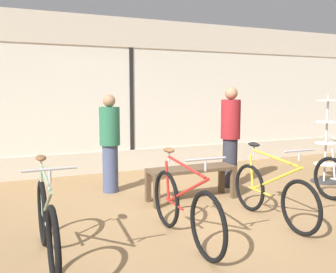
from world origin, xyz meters
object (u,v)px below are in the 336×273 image
at_px(display_bench, 192,174).
at_px(accessory_rack, 326,147).
at_px(bicycle_right, 272,193).
at_px(customer_by_window, 110,141).
at_px(customer_near_rack, 230,135).
at_px(bicycle_far_left, 47,224).
at_px(bicycle_left, 184,207).

bearing_deg(display_bench, accessory_rack, 0.27).
height_order(bicycle_right, display_bench, bicycle_right).
distance_m(bicycle_right, display_bench, 1.39).
xyz_separation_m(display_bench, customer_by_window, (-1.04, 0.97, 0.44)).
xyz_separation_m(bicycle_right, customer_near_rack, (0.48, 1.74, 0.56)).
height_order(bicycle_far_left, bicycle_left, bicycle_far_left).
height_order(accessory_rack, customer_by_window, customer_by_window).
bearing_deg(bicycle_far_left, bicycle_left, -2.43).
bearing_deg(customer_near_rack, bicycle_right, -105.43).
height_order(bicycle_far_left, display_bench, bicycle_far_left).
distance_m(customer_near_rack, customer_by_window, 2.10).
bearing_deg(customer_near_rack, customer_by_window, 165.98).
xyz_separation_m(accessory_rack, customer_by_window, (-3.84, 0.95, 0.19)).
height_order(bicycle_far_left, bicycle_right, bicycle_far_left).
bearing_deg(customer_near_rack, bicycle_left, -134.15).
height_order(bicycle_left, accessory_rack, accessory_rack).
height_order(bicycle_far_left, customer_near_rack, customer_near_rack).
distance_m(bicycle_far_left, bicycle_right, 2.82).
distance_m(bicycle_left, bicycle_right, 1.35).
bearing_deg(bicycle_right, bicycle_left, -174.11).
relative_size(accessory_rack, display_bench, 1.17).
xyz_separation_m(bicycle_far_left, bicycle_right, (2.82, 0.08, -0.02)).
bearing_deg(bicycle_left, bicycle_right, 5.89).
bearing_deg(bicycle_right, display_bench, 111.99).
bearing_deg(bicycle_far_left, display_bench, 30.59).
xyz_separation_m(bicycle_far_left, customer_by_window, (1.26, 2.33, 0.47)).
distance_m(bicycle_right, accessory_rack, 2.64).
bearing_deg(customer_near_rack, bicycle_far_left, -151.17).
height_order(accessory_rack, customer_near_rack, customer_near_rack).
relative_size(bicycle_left, customer_near_rack, 0.99).
relative_size(bicycle_right, customer_near_rack, 0.95).
relative_size(bicycle_right, accessory_rack, 1.03).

